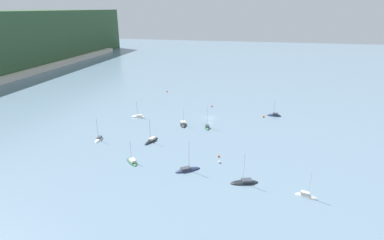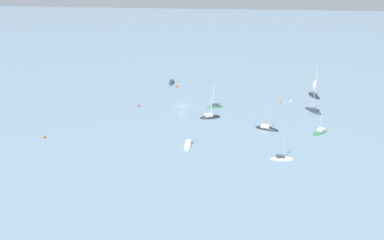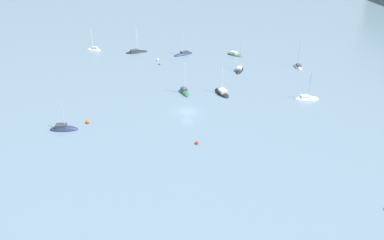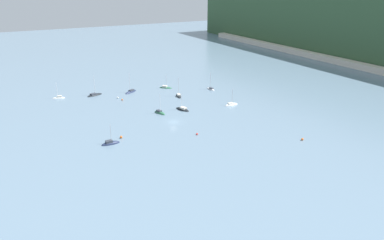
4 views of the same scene
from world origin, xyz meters
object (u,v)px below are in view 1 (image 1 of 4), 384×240
Objects in this scene: mooring_buoy_4 at (167,91)px; sailboat_2 at (274,116)px; sailboat_0 at (183,125)px; sailboat_9 at (245,183)px; sailboat_1 at (99,140)px; mooring_buoy_0 at (212,106)px; mooring_buoy_2 at (264,116)px; sailboat_4 at (188,170)px; sailboat_3 at (138,117)px; sailboat_5 at (207,127)px; sailboat_6 at (132,162)px; mooring_buoy_3 at (219,156)px; sailboat_7 at (306,196)px; sailboat_8 at (151,141)px; mooring_buoy_1 at (219,162)px.

sailboat_2 is at bearing -115.89° from mooring_buoy_4.
sailboat_0 is 49.36m from mooring_buoy_4.
sailboat_0 is at bearing -72.93° from sailboat_9.
mooring_buoy_0 is at bearing 140.21° from sailboat_1.
mooring_buoy_4 is (29.55, 50.69, -0.03)m from mooring_buoy_2.
mooring_buoy_2 is at bearing -113.40° from sailboat_9.
sailboat_2 is 0.74× the size of sailboat_4.
sailboat_3 is 0.88× the size of sailboat_5.
mooring_buoy_3 is at bearing -115.98° from sailboat_6.
sailboat_7 is at bearing 144.16° from sailboat_3.
sailboat_6 is 9.42× the size of mooring_buoy_4.
sailboat_2 is (38.00, -59.95, -0.00)m from sailboat_1.
sailboat_2 reaches higher than mooring_buoy_3.
sailboat_3 is 10.30× the size of mooring_buoy_4.
sailboat_4 reaches higher than sailboat_0.
sailboat_0 is at bearing 35.81° from mooring_buoy_3.
mooring_buoy_3 is 77.88m from mooring_buoy_4.
mooring_buoy_4 is (26.75, 55.10, 0.27)m from sailboat_2.
mooring_buoy_2 is (-9.43, -23.10, 0.08)m from mooring_buoy_0.
sailboat_5 is (32.71, 0.02, 0.01)m from sailboat_4.
mooring_buoy_0 is at bearing -126.09° from mooring_buoy_4.
mooring_buoy_0 is 49.27m from mooring_buoy_3.
sailboat_2 is at bearing -23.31° from mooring_buoy_3.
sailboat_7 is at bearing 150.93° from sailboat_9.
sailboat_7 is (-19.65, -65.36, 0.04)m from sailboat_1.
sailboat_8 reaches higher than sailboat_2.
sailboat_3 reaches higher than sailboat_2.
mooring_buoy_0 is (57.17, -14.96, 0.20)m from sailboat_6.
sailboat_3 is 61.31m from sailboat_9.
sailboat_8 reaches higher than sailboat_6.
sailboat_0 is 1.01× the size of sailboat_3.
mooring_buoy_1 is at bearing -168.83° from mooring_buoy_0.
sailboat_9 is 93.37m from mooring_buoy_4.
sailboat_1 is at bearing 122.37° from mooring_buoy_2.
sailboat_1 is at bearing -71.02° from sailboat_0.
sailboat_5 is at bearing 127.66° from mooring_buoy_2.
sailboat_4 is at bearing 143.49° from mooring_buoy_3.
sailboat_0 reaches higher than sailboat_6.
mooring_buoy_2 is (54.85, 9.82, 0.26)m from sailboat_7.
sailboat_6 is at bearing -25.04° from sailboat_9.
mooring_buoy_3 is at bearing 161.64° from sailboat_7.
mooring_buoy_1 is at bearing -67.88° from sailboat_9.
sailboat_0 is at bearing 33.03° from mooring_buoy_1.
sailboat_9 reaches higher than mooring_buoy_0.
sailboat_7 is 52.19m from sailboat_8.
sailboat_7 is at bearing -118.36° from mooring_buoy_1.
mooring_buoy_4 is (45.74, 29.71, 0.27)m from sailboat_5.
mooring_buoy_1 is (-31.54, -37.99, 0.27)m from sailboat_3.
mooring_buoy_0 is (24.91, -7.37, 0.22)m from sailboat_0.
mooring_buoy_4 is (40.64, -0.12, 0.30)m from sailboat_3.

